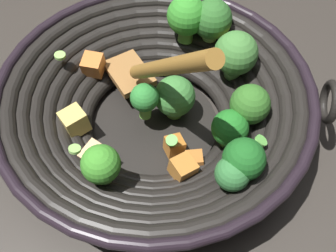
# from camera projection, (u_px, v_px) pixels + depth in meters

# --- Properties ---
(ground_plane) EXTENTS (4.00, 4.00, 0.00)m
(ground_plane) POSITION_uv_depth(u_px,v_px,m) (156.00, 127.00, 0.55)
(ground_plane) COLOR #332D28
(wok) EXTENTS (0.43, 0.40, 0.23)m
(wok) POSITION_uv_depth(u_px,v_px,m) (159.00, 101.00, 0.50)
(wok) COLOR black
(wok) RESTS_ON ground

